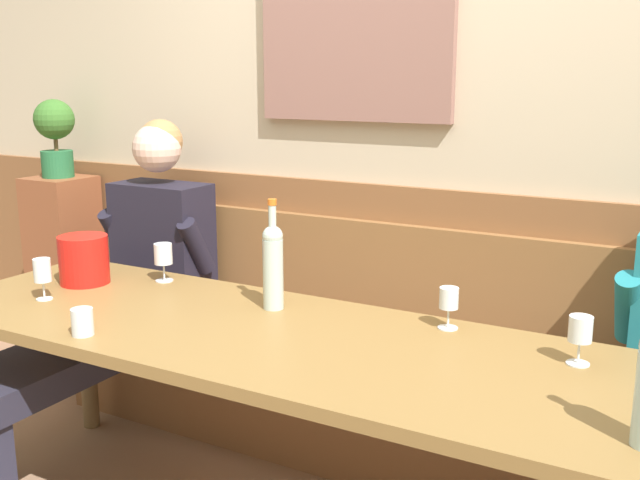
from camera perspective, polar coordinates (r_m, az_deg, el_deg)
room_wall_back at (r=2.96m, az=7.79°, el=10.25°), size 6.80×0.12×2.80m
wood_wainscot_panel at (r=3.06m, az=7.00°, el=-6.05°), size 6.80×0.03×1.09m
wall_bench at (r=2.98m, az=5.29°, el=-12.00°), size 2.99×0.42×0.94m
dining_table at (r=2.28m, az=-1.41°, el=-9.24°), size 2.69×0.79×0.74m
person_right_seat at (r=3.19m, az=-15.56°, el=-3.66°), size 0.53×1.23×1.33m
ice_bucket at (r=2.94m, az=-17.74°, el=-1.45°), size 0.19×0.19×0.18m
wine_bottle_clear_water at (r=2.49m, az=-3.64°, el=-1.79°), size 0.07×0.07×0.38m
wine_glass_right_end at (r=2.34m, az=9.90°, el=-4.65°), size 0.06×0.06×0.13m
wine_glass_mid_left at (r=2.77m, az=-20.60°, el=-2.37°), size 0.06×0.06×0.15m
wine_glass_center_rear at (r=2.15m, az=19.42°, el=-6.71°), size 0.06×0.06×0.14m
wine_glass_by_bottle at (r=2.89m, az=-11.98°, el=-1.23°), size 0.07×0.07×0.15m
water_tumbler_right at (r=2.38m, az=-17.84°, el=-6.02°), size 0.07×0.07×0.08m
corner_pedestal at (r=3.96m, az=-18.95°, el=-2.80°), size 0.28×0.28×1.03m
potted_plant at (r=3.83m, az=-19.74°, el=7.79°), size 0.19×0.19×0.38m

